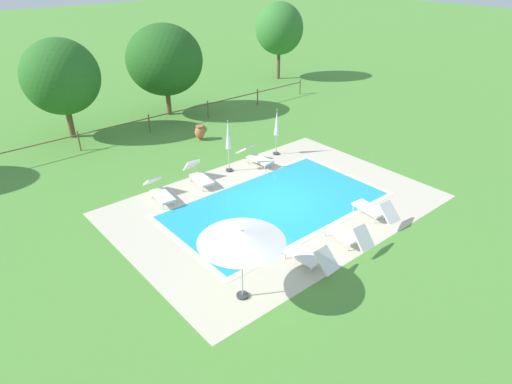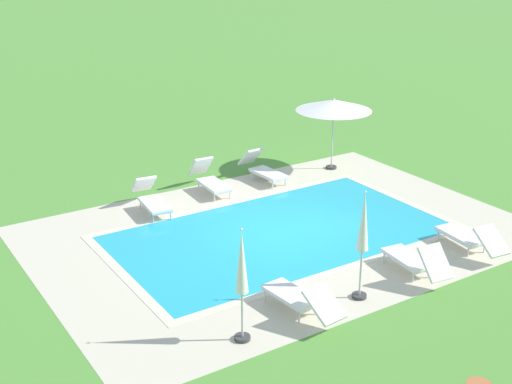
{
  "view_description": "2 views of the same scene",
  "coord_description": "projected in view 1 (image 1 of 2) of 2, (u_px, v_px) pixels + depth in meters",
  "views": [
    {
      "loc": [
        -10.72,
        -11.4,
        9.06
      ],
      "look_at": [
        -0.62,
        0.5,
        0.6
      ],
      "focal_mm": 31.31,
      "sensor_mm": 36.0,
      "label": 1
    },
    {
      "loc": [
        9.42,
        13.46,
        7.41
      ],
      "look_at": [
        0.57,
        -0.26,
        1.19
      ],
      "focal_mm": 48.02,
      "sensor_mm": 36.0,
      "label": 2
    }
  ],
  "objects": [
    {
      "name": "terracotta_urn_near_fence",
      "position": [
        200.0,
        132.0,
        24.07
      ],
      "size": [
        0.55,
        0.55,
        0.8
      ],
      "color": "#B7663D",
      "rests_on": "ground"
    },
    {
      "name": "tree_far_west",
      "position": [
        61.0,
        77.0,
        23.08
      ],
      "size": [
        3.97,
        3.97,
        5.27
      ],
      "color": "brown",
      "rests_on": "ground"
    },
    {
      "name": "tree_west_mid",
      "position": [
        279.0,
        29.0,
        34.05
      ],
      "size": [
        3.65,
        3.65,
        5.77
      ],
      "color": "brown",
      "rests_on": "ground"
    },
    {
      "name": "sun_lounger_north_near_steps",
      "position": [
        255.0,
        157.0,
        21.38
      ],
      "size": [
        0.77,
        2.07,
        0.8
      ],
      "color": "white",
      "rests_on": "ground"
    },
    {
      "name": "tree_east_mid",
      "position": [
        165.0,
        60.0,
        26.47
      ],
      "size": [
        4.53,
        4.53,
        5.43
      ],
      "color": "brown",
      "rests_on": "ground"
    },
    {
      "name": "sun_lounger_south_near_corner",
      "position": [
        160.0,
        192.0,
        18.27
      ],
      "size": [
        0.81,
        2.06,
        0.83
      ],
      "color": "white",
      "rests_on": "ground"
    },
    {
      "name": "sun_lounger_north_far",
      "position": [
        199.0,
        175.0,
        19.57
      ],
      "size": [
        0.83,
        1.97,
        0.94
      ],
      "color": "white",
      "rests_on": "ground"
    },
    {
      "name": "pool_coping_rim",
      "position": [
        276.0,
        205.0,
        18.05
      ],
      "size": [
        8.99,
        5.23,
        0.01
      ],
      "color": "beige",
      "rests_on": "ground"
    },
    {
      "name": "patio_umbrella_open_foreground",
      "position": [
        241.0,
        236.0,
        12.24
      ],
      "size": [
        2.48,
        2.48,
        2.39
      ],
      "color": "#383838",
      "rests_on": "ground"
    },
    {
      "name": "sun_lounger_north_end",
      "position": [
        348.0,
        235.0,
        15.43
      ],
      "size": [
        0.72,
        1.91,
        0.97
      ],
      "color": "white",
      "rests_on": "ground"
    },
    {
      "name": "patio_umbrella_closed_row_west",
      "position": [
        277.0,
        126.0,
        21.82
      ],
      "size": [
        0.32,
        0.32,
        2.37
      ],
      "color": "#383838",
      "rests_on": "ground"
    },
    {
      "name": "pool_deck_paving",
      "position": [
        276.0,
        205.0,
        18.05
      ],
      "size": [
        12.48,
        8.72,
        0.01
      ],
      "primitive_type": "cube",
      "color": "beige",
      "rests_on": "ground"
    },
    {
      "name": "sun_lounger_south_mid",
      "position": [
        375.0,
        210.0,
        16.97
      ],
      "size": [
        0.8,
        2.0,
        0.9
      ],
      "color": "white",
      "rests_on": "ground"
    },
    {
      "name": "perimeter_fence",
      "position": [
        149.0,
        121.0,
        24.89
      ],
      "size": [
        24.02,
        0.08,
        1.05
      ],
      "color": "brown",
      "rests_on": "ground"
    },
    {
      "name": "sun_lounger_north_mid",
      "position": [
        310.0,
        257.0,
        14.34
      ],
      "size": [
        0.72,
        1.95,
        0.94
      ],
      "color": "white",
      "rests_on": "ground"
    },
    {
      "name": "swimming_pool_water",
      "position": [
        276.0,
        205.0,
        18.05
      ],
      "size": [
        8.51,
        4.75,
        0.01
      ],
      "primitive_type": "cube",
      "color": "#23A8C1",
      "rests_on": "ground"
    },
    {
      "name": "ground_plane",
      "position": [
        276.0,
        205.0,
        18.06
      ],
      "size": [
        160.0,
        160.0,
        0.0
      ],
      "primitive_type": "plane",
      "color": "#518E38"
    },
    {
      "name": "patio_umbrella_closed_row_mid_west",
      "position": [
        228.0,
        139.0,
        20.06
      ],
      "size": [
        0.32,
        0.32,
        2.47
      ],
      "color": "#383838",
      "rests_on": "ground"
    }
  ]
}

